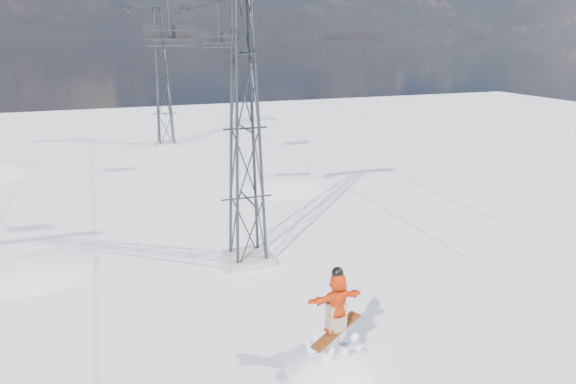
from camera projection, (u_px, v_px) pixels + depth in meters
name	position (u px, v px, depth m)	size (l,w,h in m)	color
snow_terrain	(115.00, 328.00, 33.79)	(39.00, 37.00, 22.00)	white
lift_tower_near	(245.00, 129.00, 19.39)	(5.20, 1.80, 11.43)	#999999
lift_tower_far	(162.00, 80.00, 41.85)	(5.20, 1.80, 11.43)	#999999
lift_chair_near	(170.00, 34.00, 20.24)	(1.93, 0.56, 2.40)	black
lift_chair_mid	(219.00, 39.00, 31.33)	(2.16, 0.62, 2.68)	black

